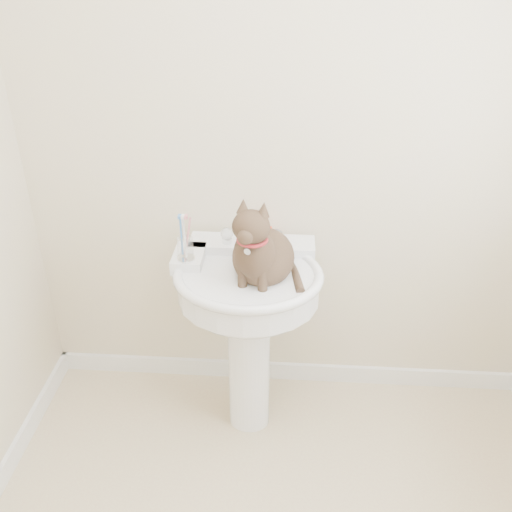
# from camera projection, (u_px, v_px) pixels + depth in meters

# --- Properties ---
(wall_back) EXTENTS (2.20, 0.00, 2.50)m
(wall_back) POSITION_uv_depth(u_px,v_px,m) (293.00, 128.00, 2.17)
(wall_back) COLOR beige
(wall_back) RESTS_ON ground
(baseboard_back) EXTENTS (2.20, 0.02, 0.09)m
(baseboard_back) POSITION_uv_depth(u_px,v_px,m) (285.00, 371.00, 2.77)
(baseboard_back) COLOR white
(baseboard_back) RESTS_ON floor
(pedestal_sink) EXTENTS (0.59, 0.58, 0.81)m
(pedestal_sink) POSITION_uv_depth(u_px,v_px,m) (248.00, 302.00, 2.24)
(pedestal_sink) COLOR white
(pedestal_sink) RESTS_ON floor
(faucet) EXTENTS (0.28, 0.12, 0.14)m
(faucet) POSITION_uv_depth(u_px,v_px,m) (251.00, 237.00, 2.26)
(faucet) COLOR silver
(faucet) RESTS_ON pedestal_sink
(soap_bar) EXTENTS (0.10, 0.07, 0.03)m
(soap_bar) POSITION_uv_depth(u_px,v_px,m) (262.00, 233.00, 2.34)
(soap_bar) COLOR red
(soap_bar) RESTS_ON pedestal_sink
(toothbrush_cup) EXTENTS (0.07, 0.07, 0.18)m
(toothbrush_cup) POSITION_uv_depth(u_px,v_px,m) (185.00, 248.00, 2.16)
(toothbrush_cup) COLOR silver
(toothbrush_cup) RESTS_ON pedestal_sink
(cat) EXTENTS (0.26, 0.32, 0.47)m
(cat) POSITION_uv_depth(u_px,v_px,m) (262.00, 253.00, 2.10)
(cat) COLOR brown
(cat) RESTS_ON pedestal_sink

